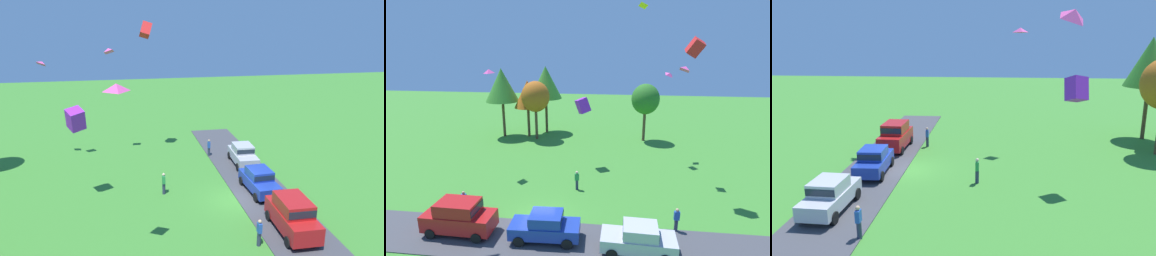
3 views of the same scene
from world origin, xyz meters
The scene contains 13 objects.
ground_plane centered at (0.00, 0.00, 0.00)m, with size 120.00×120.00×0.00m, color #3D842D.
pavement_strip centered at (0.00, -2.28, 0.03)m, with size 36.00×4.40×0.06m, color #424247.
car_suv_near_entrance centered at (-4.83, -2.08, 1.30)m, with size 4.64×2.13×2.28m.
car_sedan_by_flagpole centered at (0.95, -2.11, 1.04)m, with size 4.47×2.10×1.84m.
car_sedan_mid_row centered at (6.72, -2.72, 1.04)m, with size 4.46×2.08×1.84m.
person_on_lawn centered at (9.38, -0.17, 0.88)m, with size 0.36×0.24×1.71m.
person_beside_suv centered at (2.05, 5.12, 0.88)m, with size 0.36×0.24×1.71m.
person_watching_sky centered at (-5.80, 0.44, 0.88)m, with size 0.36×0.24×1.71m.
kite_diamond_trailing_tail centered at (-6.47, 8.16, 9.83)m, with size 0.97×0.75×0.37m, color #EA4C9E.
kite_diamond_low_drifter centered at (10.80, 14.56, 9.20)m, with size 0.79×0.76×0.25m, color #EA4C9E.
kite_box_mid_center centered at (10.88, 5.46, 11.94)m, with size 0.85×0.85×1.19m, color red.
kite_box_over_trees centered at (1.91, 11.11, 6.27)m, with size 1.02×1.02×1.42m, color purple.
kite_diamond_high_right centered at (11.11, 8.89, 10.17)m, with size 0.81×0.86×0.36m, color #EA4C9E.
Camera 1 is at (-23.97, 7.99, 12.87)m, focal length 35.00 mm.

